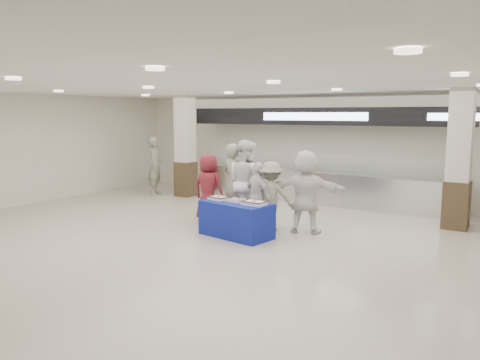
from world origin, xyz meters
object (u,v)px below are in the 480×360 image
Objects in this scene: sheet_cake_left at (219,198)px; soldier_bg at (155,166)px; civilian_maroon at (209,187)px; chef_tall at (246,182)px; soldier_a at (234,183)px; chef_short at (258,196)px; display_table at (236,219)px; cupcake_tray at (237,200)px; sheet_cake_right at (254,202)px; civilian_white at (306,192)px; soldier_b at (271,196)px.

soldier_bg is at bearing 147.77° from sheet_cake_left.
civilian_maroon is 1.01m from chef_tall.
soldier_a is 1.24× the size of chef_short.
chef_tall is at bearing 120.92° from display_table.
soldier_a reaches higher than soldier_bg.
civilian_maroon reaches higher than cupcake_tray.
sheet_cake_left is 1.09m from chef_tall.
cupcake_tray is at bearing 173.09° from sheet_cake_right.
chef_short is 0.84× the size of civilian_white.
display_table is 1.03m from soldier_b.
sheet_cake_right is 0.30× the size of soldier_b.
soldier_a is at bearing -15.91° from civilian_white.
chef_tall is at bearing -33.63° from soldier_b.
sheet_cake_left is at bearing -176.25° from display_table.
soldier_bg is at bearing 150.19° from cupcake_tray.
soldier_bg is (-4.60, 2.90, 0.16)m from sheet_cake_left.
cupcake_tray is (-0.47, 0.06, -0.01)m from sheet_cake_right.
civilian_maroon is at bearing 19.03° from chef_short.
civilian_white is at bearing 34.09° from sheet_cake_left.
soldier_a is (-0.81, 1.10, 0.17)m from cupcake_tray.
cupcake_tray is at bearing 136.72° from chef_tall.
chef_tall is at bearing 87.78° from sheet_cake_left.
chef_tall is at bearing 128.83° from sheet_cake_right.
civilian_maroon reaches higher than display_table.
civilian_maroon is at bearing 156.30° from display_table.
display_table is 0.81× the size of soldier_a.
civilian_maroon is at bearing 153.60° from sheet_cake_right.
soldier_b is at bearing 176.48° from civilian_maroon.
soldier_bg is (-5.46, 2.08, 0.17)m from soldier_b.
sheet_cake_right is at bearing 154.84° from soldier_a.
sheet_cake_right is at bearing 5.70° from display_table.
soldier_b is 5.84m from soldier_bg.
sheet_cake_left is 0.49m from cupcake_tray.
sheet_cake_right reaches higher than sheet_cake_left.
soldier_b is at bearing -137.01° from chef_short.
civilian_white reaches higher than civilian_maroon.
civilian_white is 6.45m from soldier_bg.
display_table is at bearing -147.36° from soldier_bg.
soldier_bg is at bearing -31.14° from civilian_maroon.
cupcake_tray is 0.23× the size of chef_tall.
cupcake_tray is at bearing 29.31° from civilian_white.
display_table is 3.30× the size of sheet_cake_left.
sheet_cake_left is 0.28× the size of civilian_maroon.
sheet_cake_right is 0.29× the size of civilian_maroon.
civilian_white is at bearing 44.80° from cupcake_tray.
chef_tall is 1.09× the size of civilian_white.
soldier_a is 1.04× the size of civilian_white.
soldier_bg is at bearing 151.86° from sheet_cake_right.
soldier_a is 0.95× the size of chef_tall.
chef_tall is 0.88m from soldier_b.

